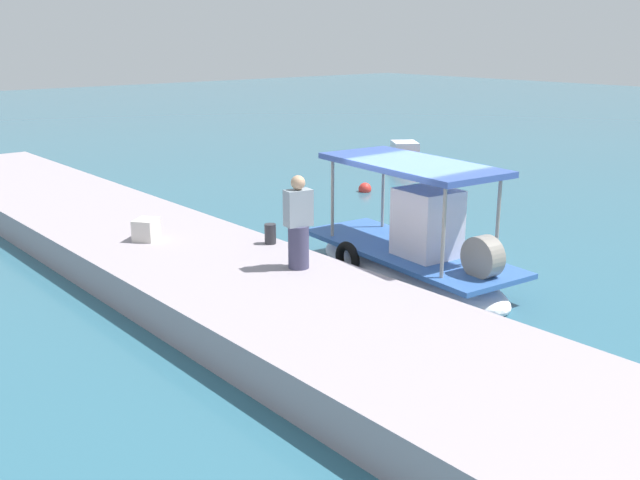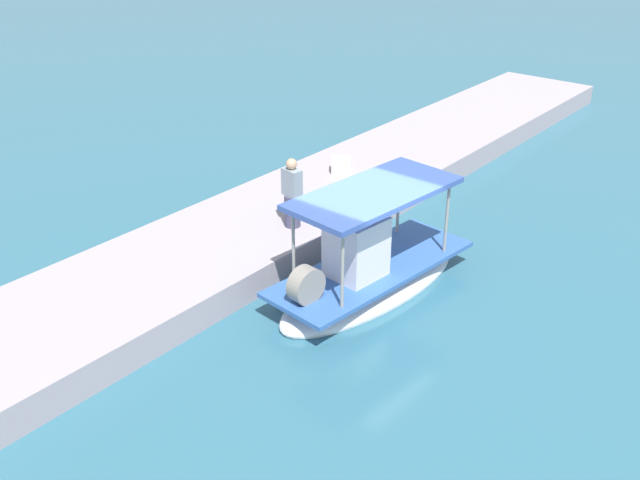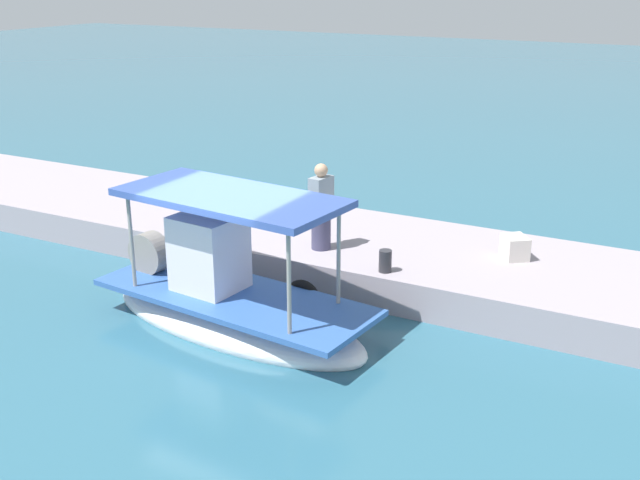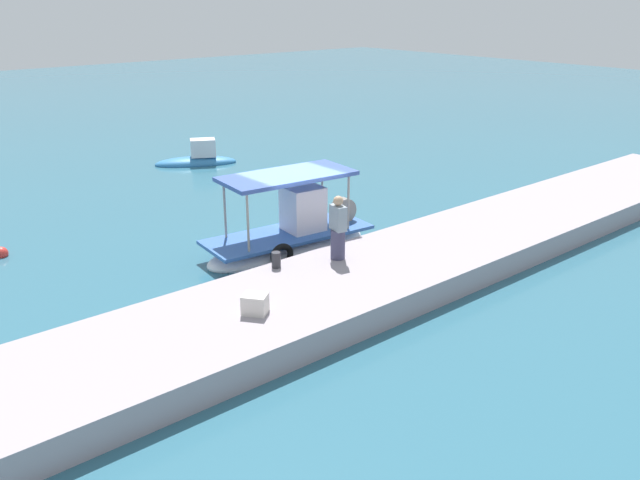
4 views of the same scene
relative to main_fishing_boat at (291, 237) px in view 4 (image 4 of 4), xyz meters
name	(u,v)px [view 4 (image 4 of 4)]	position (x,y,z in m)	size (l,w,h in m)	color
ground_plane	(292,251)	(0.05, 0.04, -0.46)	(120.00, 120.00, 0.00)	#2F6378
dock_quay	(375,277)	(0.05, -3.59, -0.11)	(36.00, 3.74, 0.70)	#9F949D
main_fishing_boat	(291,237)	(0.00, 0.00, 0.00)	(5.55, 2.40, 2.81)	white
fisherman_near_bollard	(338,231)	(-0.43, -2.62, 1.04)	(0.45, 0.54, 1.75)	#42405E
mooring_bollard	(276,260)	(-2.08, -2.06, 0.45)	(0.24, 0.24, 0.42)	#2D2D33
cargo_crate	(255,304)	(-4.02, -3.89, 0.47)	(0.54, 0.43, 0.45)	beige
marker_buoy	(1,254)	(-6.93, 5.31, -0.37)	(0.42, 0.42, 0.42)	red
moored_boat_mid	(197,160)	(3.48, 11.65, -0.27)	(3.88, 2.85, 1.41)	teal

